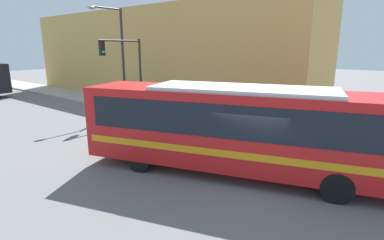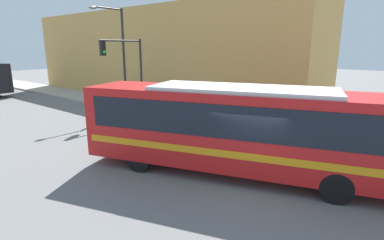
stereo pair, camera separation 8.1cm
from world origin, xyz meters
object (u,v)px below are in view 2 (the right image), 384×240
street_lamp (119,49)px  pedestrian_near_corner (159,95)px  traffic_light_pole (127,62)px  city_bus (240,125)px  fire_hydrant (236,122)px  pedestrian_mid_block (240,110)px  parking_meter (159,102)px

street_lamp → pedestrian_near_corner: street_lamp is taller
traffic_light_pole → street_lamp: size_ratio=0.70×
city_bus → fire_hydrant: 5.95m
city_bus → pedestrian_near_corner: city_bus is taller
traffic_light_pole → pedestrian_mid_block: traffic_light_pole is taller
traffic_light_pole → street_lamp: 2.28m
parking_meter → fire_hydrant: bearing=-90.0°
fire_hydrant → street_lamp: bearing=90.7°
city_bus → parking_meter: 10.34m
pedestrian_near_corner → traffic_light_pole: bearing=172.4°
city_bus → parking_meter: size_ratio=9.76×
city_bus → pedestrian_near_corner: 12.33m
street_lamp → pedestrian_near_corner: size_ratio=3.96×
traffic_light_pole → city_bus: bearing=-109.8°
parking_meter → pedestrian_mid_block: bearing=-81.8°
parking_meter → street_lamp: (-0.12, 3.73, 3.38)m
traffic_light_pole → pedestrian_near_corner: traffic_light_pole is taller
fire_hydrant → pedestrian_mid_block: size_ratio=0.42×
fire_hydrant → traffic_light_pole: size_ratio=0.14×
pedestrian_near_corner → pedestrian_mid_block: bearing=-95.1°
city_bus → pedestrian_near_corner: size_ratio=6.54×
traffic_light_pole → parking_meter: traffic_light_pole is taller
pedestrian_mid_block → city_bus: bearing=-150.0°
fire_hydrant → pedestrian_mid_block: 1.00m
traffic_light_pole → parking_meter: (1.02, -1.80, -2.58)m
city_bus → pedestrian_near_corner: (6.39, 10.52, -0.78)m
traffic_light_pole → street_lamp: street_lamp is taller
traffic_light_pole → pedestrian_mid_block: size_ratio=2.96×
city_bus → street_lamp: 13.88m
pedestrian_mid_block → fire_hydrant: bearing=-161.9°
traffic_light_pole → street_lamp: (0.90, 1.93, 0.81)m
fire_hydrant → pedestrian_mid_block: (0.82, 0.27, 0.50)m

